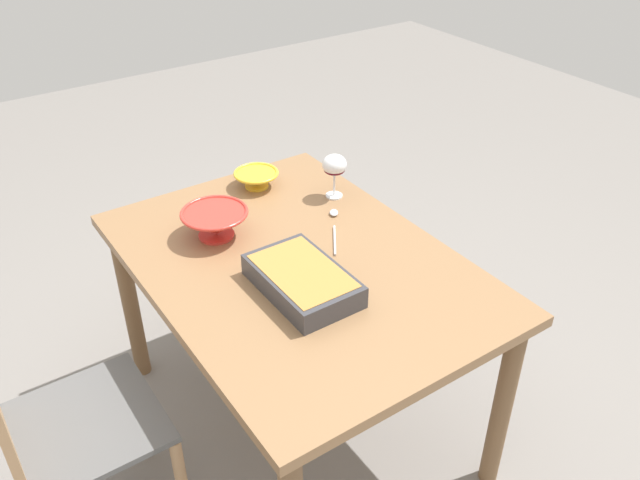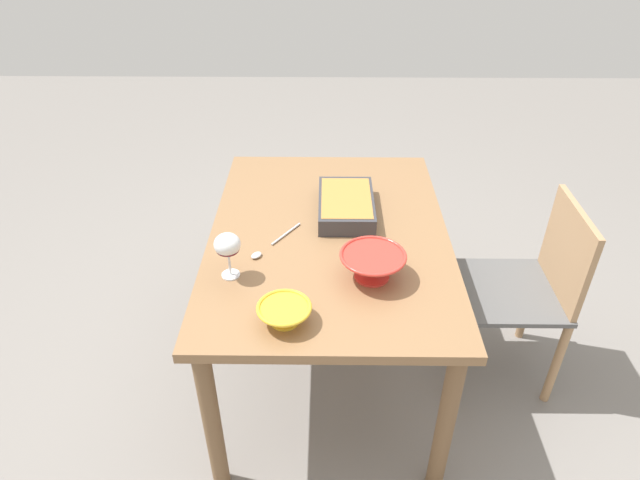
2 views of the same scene
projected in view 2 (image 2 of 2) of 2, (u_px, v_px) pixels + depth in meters
ground_plane at (328, 364)px, 2.51m from camera, size 8.00×8.00×0.00m
dining_table at (329, 251)px, 2.14m from camera, size 1.27×0.90×0.73m
chair at (526, 286)px, 2.24m from camera, size 0.41×0.42×0.83m
wine_glass at (228, 246)px, 1.80m from camera, size 0.09×0.09×0.17m
casserole_dish at (346, 204)px, 2.18m from camera, size 0.35×0.22×0.07m
mixing_bowl at (284, 313)px, 1.67m from camera, size 0.17×0.17×0.06m
small_bowl at (372, 264)px, 1.84m from camera, size 0.22×0.22×0.10m
serving_spoon at (268, 247)px, 2.00m from camera, size 0.24×0.17×0.01m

